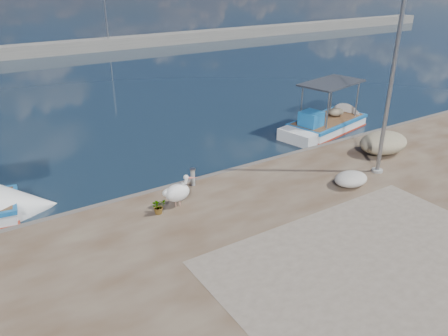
% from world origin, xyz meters
% --- Properties ---
extents(ground, '(1400.00, 1400.00, 0.00)m').
position_xyz_m(ground, '(0.00, 0.00, 0.00)').
color(ground, '#162635').
rests_on(ground, ground).
extents(quay_patch, '(9.00, 7.00, 0.01)m').
position_xyz_m(quay_patch, '(1.00, -3.00, 0.50)').
color(quay_patch, gray).
rests_on(quay_patch, quay).
extents(breakwater, '(120.00, 2.20, 7.50)m').
position_xyz_m(breakwater, '(-0.00, 40.00, 0.60)').
color(breakwater, gray).
rests_on(breakwater, ground).
extents(boat_right, '(6.75, 3.42, 3.11)m').
position_xyz_m(boat_right, '(8.96, 7.42, 0.24)').
color(boat_right, white).
rests_on(boat_right, ground).
extents(pelican, '(1.23, 0.81, 1.17)m').
position_xyz_m(pelican, '(-2.11, 3.43, 1.05)').
color(pelican, tan).
rests_on(pelican, quay).
extents(lamp_post, '(0.44, 0.96, 7.00)m').
position_xyz_m(lamp_post, '(6.03, 1.66, 3.80)').
color(lamp_post, gray).
rests_on(lamp_post, quay).
extents(bollard_near, '(0.23, 0.23, 0.69)m').
position_xyz_m(bollard_near, '(-0.90, 4.60, 0.87)').
color(bollard_near, gray).
rests_on(bollard_near, quay).
extents(potted_plant, '(0.52, 0.46, 0.54)m').
position_xyz_m(potted_plant, '(-2.90, 3.35, 0.77)').
color(potted_plant, '#33722D').
rests_on(potted_plant, quay).
extents(net_pile_d, '(1.38, 1.03, 0.52)m').
position_xyz_m(net_pile_d, '(4.16, 1.36, 0.76)').
color(net_pile_d, beige).
rests_on(net_pile_d, quay).
extents(net_pile_c, '(2.40, 1.72, 0.94)m').
position_xyz_m(net_pile_c, '(7.86, 2.88, 0.97)').
color(net_pile_c, '#BCB18C').
rests_on(net_pile_c, quay).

